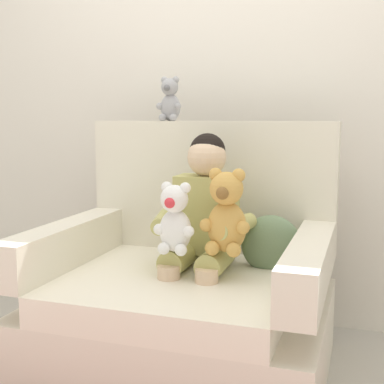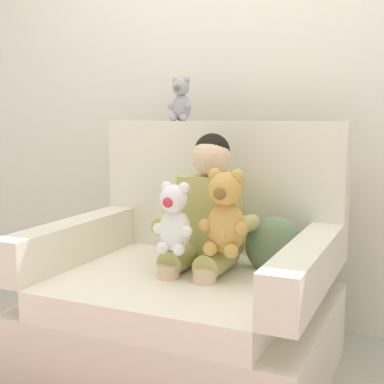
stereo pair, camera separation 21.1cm
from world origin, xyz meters
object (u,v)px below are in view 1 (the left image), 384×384
(seated_child, at_px, (202,220))
(plush_grey_on_backrest, at_px, (170,100))
(plush_honey, at_px, (226,214))
(throw_pillow, at_px, (271,245))
(armchair, at_px, (187,297))
(plush_white, at_px, (176,220))

(seated_child, relative_size, plush_grey_on_backrest, 3.78)
(plush_honey, xyz_separation_m, throw_pillow, (0.14, 0.23, -0.17))
(throw_pillow, bearing_deg, armchair, -158.66)
(armchair, bearing_deg, seated_child, 29.56)
(armchair, height_order, plush_grey_on_backrest, plush_grey_on_backrest)
(armchair, height_order, throw_pillow, armchair)
(armchair, distance_m, plush_grey_on_backrest, 0.96)
(armchair, relative_size, seated_child, 1.45)
(plush_white, distance_m, plush_grey_on_backrest, 0.75)
(seated_child, distance_m, plush_white, 0.20)
(armchair, bearing_deg, throw_pillow, 21.34)
(seated_child, distance_m, plush_grey_on_backrest, 0.67)
(plush_white, bearing_deg, throw_pillow, 60.62)
(seated_child, bearing_deg, plush_honey, -38.90)
(plush_white, xyz_separation_m, plush_grey_on_backrest, (-0.22, 0.52, 0.49))
(plush_white, distance_m, plush_honey, 0.20)
(plush_honey, bearing_deg, seated_child, 140.60)
(plush_grey_on_backrest, distance_m, throw_pillow, 0.87)
(seated_child, xyz_separation_m, throw_pillow, (0.28, 0.10, -0.11))
(plush_white, relative_size, plush_grey_on_backrest, 1.32)
(plush_white, bearing_deg, plush_honey, 36.26)
(plush_white, distance_m, throw_pillow, 0.46)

